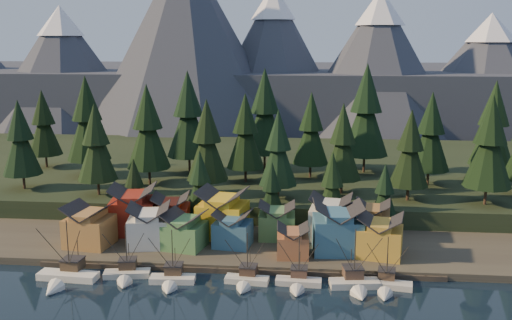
# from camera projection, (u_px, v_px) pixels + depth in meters

# --- Properties ---
(ground) EXTENTS (500.00, 500.00, 0.00)m
(ground) POSITION_uv_depth(u_px,v_px,m) (227.00, 308.00, 97.01)
(ground) COLOR black
(ground) RESTS_ON ground
(shore_strip) EXTENTS (400.00, 50.00, 1.50)m
(shore_strip) POSITION_uv_depth(u_px,v_px,m) (251.00, 229.00, 135.84)
(shore_strip) COLOR #383229
(shore_strip) RESTS_ON ground
(hillside) EXTENTS (420.00, 100.00, 6.00)m
(hillside) POSITION_uv_depth(u_px,v_px,m) (266.00, 172.00, 184.11)
(hillside) COLOR black
(hillside) RESTS_ON ground
(dock) EXTENTS (80.00, 4.00, 1.00)m
(dock) POSITION_uv_depth(u_px,v_px,m) (239.00, 268.00, 112.99)
(dock) COLOR #3F372D
(dock) RESTS_ON ground
(mountain_ridge) EXTENTS (560.00, 190.00, 90.00)m
(mountain_ridge) POSITION_uv_depth(u_px,v_px,m) (276.00, 77.00, 300.21)
(mountain_ridge) COLOR #474C5C
(mountain_ridge) RESTS_ON ground
(boat_0) EXTENTS (11.97, 12.91, 12.85)m
(boat_0) POSITION_uv_depth(u_px,v_px,m) (64.00, 270.00, 107.14)
(boat_0) COLOR white
(boat_0) RESTS_ON ground
(boat_1) EXTENTS (9.38, 9.94, 11.30)m
(boat_1) POSITION_uv_depth(u_px,v_px,m) (126.00, 268.00, 108.66)
(boat_1) COLOR beige
(boat_1) RESTS_ON ground
(boat_2) EXTENTS (8.88, 9.57, 11.33)m
(boat_2) POSITION_uv_depth(u_px,v_px,m) (172.00, 273.00, 106.20)
(boat_2) COLOR beige
(boat_2) RESTS_ON ground
(boat_3) EXTENTS (8.61, 9.24, 10.73)m
(boat_3) POSITION_uv_depth(u_px,v_px,m) (246.00, 274.00, 106.07)
(boat_3) COLOR beige
(boat_3) RESTS_ON ground
(boat_4) EXTENTS (8.88, 9.61, 10.59)m
(boat_4) POSITION_uv_depth(u_px,v_px,m) (298.00, 276.00, 105.20)
(boat_4) COLOR beige
(boat_4) RESTS_ON ground
(boat_5) EXTENTS (9.74, 10.39, 12.27)m
(boat_5) POSITION_uv_depth(u_px,v_px,m) (356.00, 276.00, 104.04)
(boat_5) COLOR beige
(boat_5) RESTS_ON ground
(boat_6) EXTENTS (10.06, 10.68, 10.69)m
(boat_6) POSITION_uv_depth(u_px,v_px,m) (386.00, 279.00, 103.96)
(boat_6) COLOR beige
(boat_6) RESTS_ON ground
(house_front_0) EXTENTS (10.20, 9.77, 9.11)m
(house_front_0) POSITION_uv_depth(u_px,v_px,m) (89.00, 224.00, 121.71)
(house_front_0) COLOR #A07038
(house_front_0) RESTS_ON shore_strip
(house_front_1) EXTENTS (9.98, 9.70, 9.01)m
(house_front_1) POSITION_uv_depth(u_px,v_px,m) (149.00, 224.00, 121.66)
(house_front_1) COLOR silver
(house_front_1) RESTS_ON shore_strip
(house_front_2) EXTENTS (9.51, 9.56, 7.84)m
(house_front_2) POSITION_uv_depth(u_px,v_px,m) (185.00, 229.00, 120.50)
(house_front_2) COLOR #4C8347
(house_front_2) RESTS_ON shore_strip
(house_front_3) EXTENTS (8.48, 8.17, 7.72)m
(house_front_3) POSITION_uv_depth(u_px,v_px,m) (233.00, 228.00, 121.61)
(house_front_3) COLOR #335E78
(house_front_3) RESTS_ON shore_strip
(house_front_4) EXTENTS (6.69, 7.17, 6.51)m
(house_front_4) POSITION_uv_depth(u_px,v_px,m) (293.00, 240.00, 115.97)
(house_front_4) COLOR #A16039
(house_front_4) RESTS_ON shore_strip
(house_front_5) EXTENTS (10.51, 9.67, 10.45)m
(house_front_5) POSITION_uv_depth(u_px,v_px,m) (338.00, 227.00, 117.80)
(house_front_5) COLOR #35647F
(house_front_5) RESTS_ON shore_strip
(house_front_6) EXTENTS (10.19, 9.82, 8.69)m
(house_front_6) POSITION_uv_depth(u_px,v_px,m) (380.00, 234.00, 115.86)
(house_front_6) COLOR #B88E2F
(house_front_6) RESTS_ON shore_strip
(house_back_0) EXTENTS (11.19, 10.85, 10.86)m
(house_back_0) POSITION_uv_depth(u_px,v_px,m) (133.00, 208.00, 130.05)
(house_back_0) COLOR maroon
(house_back_0) RESTS_ON shore_strip
(house_back_1) EXTENTS (8.98, 9.06, 9.08)m
(house_back_1) POSITION_uv_depth(u_px,v_px,m) (171.00, 213.00, 129.34)
(house_back_1) COLOR maroon
(house_back_1) RESTS_ON shore_strip
(house_back_2) EXTENTS (11.64, 10.94, 10.92)m
(house_back_2) POSITION_uv_depth(u_px,v_px,m) (222.00, 212.00, 127.23)
(house_back_2) COLOR gold
(house_back_2) RESTS_ON shore_strip
(house_back_3) EXTENTS (8.14, 7.30, 8.05)m
(house_back_3) POSITION_uv_depth(u_px,v_px,m) (277.00, 220.00, 126.32)
(house_back_3) COLOR #507F44
(house_back_3) RESTS_ON shore_strip
(house_back_4) EXTENTS (10.08, 9.77, 9.83)m
(house_back_4) POSITION_uv_depth(u_px,v_px,m) (331.00, 216.00, 125.97)
(house_back_4) COLOR beige
(house_back_4) RESTS_ON shore_strip
(house_back_5) EXTENTS (8.51, 8.59, 8.47)m
(house_back_5) POSITION_uv_depth(u_px,v_px,m) (372.00, 219.00, 126.29)
(house_back_5) COLOR olive
(house_back_5) RESTS_ON shore_strip
(tree_hill_0) EXTENTS (10.21, 10.21, 23.78)m
(tree_hill_0) POSITION_uv_depth(u_px,v_px,m) (20.00, 141.00, 149.47)
(tree_hill_0) COLOR #332319
(tree_hill_0) RESTS_ON hillside
(tree_hill_1) EXTENTS (12.51, 12.51, 29.14)m
(tree_hill_1) POSITION_uv_depth(u_px,v_px,m) (87.00, 122.00, 163.37)
(tree_hill_1) COLOR #332319
(tree_hill_1) RESTS_ON hillside
(tree_hill_2) EXTENTS (10.08, 10.08, 23.49)m
(tree_hill_2) POSITION_uv_depth(u_px,v_px,m) (96.00, 145.00, 143.59)
(tree_hill_2) COLOR #332319
(tree_hill_2) RESTS_ON hillside
(tree_hill_3) EXTENTS (11.83, 11.83, 27.55)m
(tree_hill_3) POSITION_uv_depth(u_px,v_px,m) (148.00, 130.00, 153.92)
(tree_hill_3) COLOR #332319
(tree_hill_3) RESTS_ON hillside
(tree_hill_4) EXTENTS (13.04, 13.04, 30.38)m
(tree_hill_4) POSITION_uv_depth(u_px,v_px,m) (188.00, 117.00, 167.49)
(tree_hill_4) COLOR #332319
(tree_hill_4) RESTS_ON hillside
(tree_hill_5) EXTENTS (10.60, 10.60, 24.70)m
(tree_hill_5) POSITION_uv_depth(u_px,v_px,m) (207.00, 143.00, 142.85)
(tree_hill_5) COLOR #332319
(tree_hill_5) RESTS_ON hillside
(tree_hill_6) EXTENTS (10.67, 10.67, 24.85)m
(tree_hill_6) POSITION_uv_depth(u_px,v_px,m) (245.00, 134.00, 156.71)
(tree_hill_6) COLOR #332319
(tree_hill_6) RESTS_ON hillside
(tree_hill_7) EXTENTS (9.66, 9.66, 22.51)m
(tree_hill_7) POSITION_uv_depth(u_px,v_px,m) (278.00, 151.00, 139.49)
(tree_hill_7) COLOR #332319
(tree_hill_7) RESTS_ON hillside
(tree_hill_8) EXTENTS (10.61, 10.61, 24.71)m
(tree_hill_8) POSITION_uv_depth(u_px,v_px,m) (311.00, 131.00, 161.90)
(tree_hill_8) COLOR #332319
(tree_hill_8) RESTS_ON hillside
(tree_hill_9) EXTENTS (10.07, 10.07, 23.45)m
(tree_hill_9) POSITION_uv_depth(u_px,v_px,m) (343.00, 145.00, 144.75)
(tree_hill_9) COLOR #332319
(tree_hill_9) RESTS_ON hillside
(tree_hill_10) EXTENTS (13.93, 13.93, 32.46)m
(tree_hill_10) POSITION_uv_depth(u_px,v_px,m) (366.00, 113.00, 167.37)
(tree_hill_10) COLOR #332319
(tree_hill_10) RESTS_ON hillside
(tree_hill_11) EXTENTS (9.70, 9.70, 22.60)m
(tree_hill_11) POSITION_uv_depth(u_px,v_px,m) (410.00, 151.00, 138.51)
(tree_hill_11) COLOR #332319
(tree_hill_11) RESTS_ON hillside
(tree_hill_12) EXTENTS (10.95, 10.95, 25.51)m
(tree_hill_12) POSITION_uv_depth(u_px,v_px,m) (431.00, 135.00, 153.04)
(tree_hill_12) COLOR #332319
(tree_hill_12) RESTS_ON hillside
(tree_hill_13) EXTENTS (11.41, 11.41, 26.57)m
(tree_hill_13) POSITION_uv_depth(u_px,v_px,m) (490.00, 145.00, 134.47)
(tree_hill_13) COLOR #332319
(tree_hill_13) RESTS_ON hillside
(tree_hill_14) EXTENTS (12.13, 12.13, 28.26)m
(tree_hill_14) POSITION_uv_depth(u_px,v_px,m) (493.00, 127.00, 156.93)
(tree_hill_14) COLOR #332319
(tree_hill_14) RESTS_ON hillside
(tree_hill_15) EXTENTS (13.26, 13.26, 30.89)m
(tree_hill_15) POSITION_uv_depth(u_px,v_px,m) (265.00, 114.00, 172.24)
(tree_hill_15) COLOR #332319
(tree_hill_15) RESTS_ON hillside
(tree_hill_16) EXTENTS (10.39, 10.39, 24.21)m
(tree_hill_16) POSITION_uv_depth(u_px,v_px,m) (44.00, 125.00, 175.31)
(tree_hill_16) COLOR #332319
(tree_hill_16) RESTS_ON hillside
(tree_shore_0) EXTENTS (6.81, 6.81, 15.88)m
(tree_shore_0) POSITION_uv_depth(u_px,v_px,m) (134.00, 188.00, 136.47)
(tree_shore_0) COLOR #332319
(tree_shore_0) RESTS_ON shore_strip
(tree_shore_1) EXTENTS (7.78, 7.78, 18.12)m
(tree_shore_1) POSITION_uv_depth(u_px,v_px,m) (200.00, 184.00, 134.76)
(tree_shore_1) COLOR #332319
(tree_shore_1) RESTS_ON shore_strip
(tree_shore_2) EXTENTS (6.76, 6.76, 15.74)m
(tree_shore_2) POSITION_uv_depth(u_px,v_px,m) (272.00, 191.00, 133.47)
(tree_shore_2) COLOR #332319
(tree_shore_2) RESTS_ON shore_strip
(tree_shore_3) EXTENTS (7.85, 7.85, 18.28)m
(tree_shore_3) POSITION_uv_depth(u_px,v_px,m) (332.00, 187.00, 131.91)
(tree_shore_3) COLOR #332319
(tree_shore_3) RESTS_ON shore_strip
(tree_shore_4) EXTENTS (6.79, 6.79, 15.82)m
(tree_shore_4) POSITION_uv_depth(u_px,v_px,m) (384.00, 194.00, 131.08)
(tree_shore_4) COLOR #332319
(tree_shore_4) RESTS_ON shore_strip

